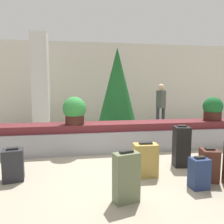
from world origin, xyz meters
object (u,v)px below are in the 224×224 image
at_px(pillar, 41,83).
at_px(suitcase_1, 209,165).
at_px(potted_plant_1, 75,111).
at_px(suitcase_4, 126,177).
at_px(suitcase_0, 181,146).
at_px(potted_plant_0, 213,109).
at_px(decorated_tree, 117,90).
at_px(traveler_0, 161,103).
at_px(suitcase_8, 199,173).
at_px(suitcase_5, 13,165).
at_px(suitcase_3, 145,160).

distance_m(pillar, suitcase_1, 5.68).
bearing_deg(potted_plant_1, suitcase_4, -73.59).
distance_m(suitcase_0, potted_plant_0, 1.99).
height_order(suitcase_0, suitcase_4, suitcase_0).
relative_size(suitcase_4, decorated_tree, 0.26).
relative_size(suitcase_0, traveler_0, 0.50).
xyz_separation_m(suitcase_1, suitcase_4, (-1.43, -0.42, 0.07)).
bearing_deg(suitcase_8, suitcase_5, 161.99).
bearing_deg(suitcase_4, suitcase_1, 1.41).
relative_size(suitcase_5, potted_plant_1, 0.86).
xyz_separation_m(suitcase_0, decorated_tree, (-0.76, 2.48, 1.00)).
relative_size(suitcase_0, suitcase_1, 1.46).
height_order(suitcase_4, potted_plant_1, potted_plant_1).
bearing_deg(suitcase_0, potted_plant_0, 49.41).
bearing_deg(suitcase_1, traveler_0, 90.93).
bearing_deg(suitcase_1, pillar, 137.60).
bearing_deg(decorated_tree, suitcase_5, -129.14).
bearing_deg(suitcase_4, traveler_0, 48.64).
height_order(suitcase_0, suitcase_5, suitcase_0).
xyz_separation_m(suitcase_0, suitcase_5, (-2.92, -0.17, -0.12)).
distance_m(suitcase_5, potted_plant_0, 4.64).
bearing_deg(potted_plant_1, decorated_tree, 47.30).
bearing_deg(decorated_tree, suitcase_0, -72.98).
relative_size(suitcase_3, suitcase_5, 1.08).
bearing_deg(suitcase_1, suitcase_4, -151.77).
distance_m(suitcase_0, suitcase_3, 0.88).
bearing_deg(traveler_0, potted_plant_0, -179.92).
bearing_deg(decorated_tree, suitcase_3, -90.89).
bearing_deg(potted_plant_0, suitcase_1, -124.29).
relative_size(suitcase_1, suitcase_4, 0.78).
bearing_deg(suitcase_1, potted_plant_1, 150.66).
bearing_deg(suitcase_3, suitcase_4, -121.58).
xyz_separation_m(suitcase_4, suitcase_5, (-1.62, 0.91, -0.07)).
bearing_deg(suitcase_5, suitcase_3, -14.58).
height_order(suitcase_1, suitcase_4, suitcase_4).
bearing_deg(suitcase_5, suitcase_1, -19.26).
height_order(suitcase_0, suitcase_3, suitcase_0).
distance_m(suitcase_5, traveler_0, 5.27).
xyz_separation_m(pillar, decorated_tree, (2.32, -1.33, -0.22)).
bearing_deg(suitcase_8, pillar, 118.30).
distance_m(suitcase_1, potted_plant_1, 2.88).
distance_m(pillar, traveler_0, 4.08).
height_order(suitcase_1, potted_plant_0, potted_plant_0).
bearing_deg(potted_plant_0, suitcase_8, -126.94).
bearing_deg(suitcase_0, suitcase_5, -168.02).
xyz_separation_m(suitcase_1, potted_plant_1, (-2.10, 1.84, 0.70)).
relative_size(suitcase_5, decorated_tree, 0.21).
height_order(pillar, suitcase_5, pillar).
xyz_separation_m(potted_plant_1, traveler_0, (2.89, 2.20, -0.03)).
bearing_deg(suitcase_4, suitcase_5, 135.74).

